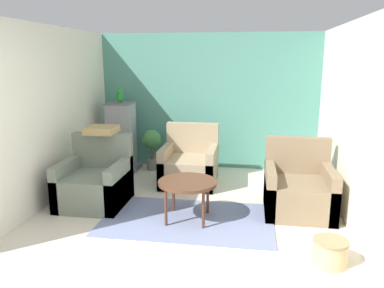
# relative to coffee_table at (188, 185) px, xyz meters

# --- Properties ---
(ground_plane) EXTENTS (20.00, 20.00, 0.00)m
(ground_plane) POSITION_rel_coffee_table_xyz_m (-0.03, -1.32, -0.47)
(ground_plane) COLOR beige
(ground_plane) RESTS_ON ground
(wall_back_accent) EXTENTS (4.09, 0.06, 2.46)m
(wall_back_accent) POSITION_rel_coffee_table_xyz_m (-0.03, 2.48, 0.76)
(wall_back_accent) COLOR #4C897A
(wall_back_accent) RESTS_ON ground_plane
(wall_left) EXTENTS (0.06, 3.77, 2.46)m
(wall_left) POSITION_rel_coffee_table_xyz_m (-2.05, 0.57, 0.76)
(wall_left) COLOR silver
(wall_left) RESTS_ON ground_plane
(wall_right) EXTENTS (0.06, 3.77, 2.46)m
(wall_right) POSITION_rel_coffee_table_xyz_m (1.98, 0.57, 0.76)
(wall_right) COLOR silver
(wall_right) RESTS_ON ground_plane
(area_rug) EXTENTS (2.16, 1.30, 0.01)m
(area_rug) POSITION_rel_coffee_table_xyz_m (0.00, -0.00, -0.47)
(area_rug) COLOR slate
(area_rug) RESTS_ON ground_plane
(coffee_table) EXTENTS (0.74, 0.74, 0.52)m
(coffee_table) POSITION_rel_coffee_table_xyz_m (0.00, 0.00, 0.00)
(coffee_table) COLOR #512D1E
(coffee_table) RESTS_ON ground_plane
(armchair_left) EXTENTS (0.87, 0.88, 0.95)m
(armchair_left) POSITION_rel_coffee_table_xyz_m (-1.37, 0.34, -0.17)
(armchair_left) COLOR slate
(armchair_left) RESTS_ON ground_plane
(armchair_right) EXTENTS (0.87, 0.88, 0.95)m
(armchair_right) POSITION_rel_coffee_table_xyz_m (1.41, 0.49, -0.17)
(armchair_right) COLOR #7A664C
(armchair_right) RESTS_ON ground_plane
(armchair_middle) EXTENTS (0.87, 0.88, 0.95)m
(armchair_middle) POSITION_rel_coffee_table_xyz_m (-0.21, 1.43, -0.17)
(armchair_middle) COLOR #9E896B
(armchair_middle) RESTS_ON ground_plane
(birdcage) EXTENTS (0.58, 0.58, 1.25)m
(birdcage) POSITION_rel_coffee_table_xyz_m (-1.55, 1.99, 0.13)
(birdcage) COLOR slate
(birdcage) RESTS_ON ground_plane
(parrot) EXTENTS (0.12, 0.22, 0.26)m
(parrot) POSITION_rel_coffee_table_xyz_m (-1.55, 1.99, 0.90)
(parrot) COLOR #1E842D
(parrot) RESTS_ON birdcage
(potted_plant) EXTENTS (0.36, 0.33, 0.75)m
(potted_plant) POSITION_rel_coffee_table_xyz_m (-1.02, 2.10, 0.03)
(potted_plant) COLOR #66605B
(potted_plant) RESTS_ON ground_plane
(wicker_basket) EXTENTS (0.35, 0.35, 0.26)m
(wicker_basket) POSITION_rel_coffee_table_xyz_m (1.57, -0.83, -0.33)
(wicker_basket) COLOR tan
(wicker_basket) RESTS_ON ground_plane
(throw_pillow) EXTENTS (0.41, 0.41, 0.10)m
(throw_pillow) POSITION_rel_coffee_table_xyz_m (-1.37, 0.66, 0.53)
(throw_pillow) COLOR tan
(throw_pillow) RESTS_ON armchair_left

